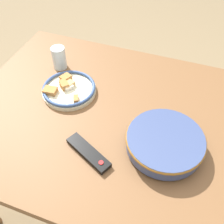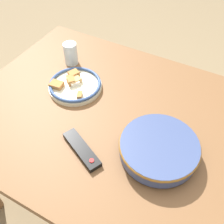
% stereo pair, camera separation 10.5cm
% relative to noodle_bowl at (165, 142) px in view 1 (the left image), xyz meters
% --- Properties ---
extents(ground_plane, '(8.00, 8.00, 0.00)m').
position_rel_noodle_bowl_xyz_m(ground_plane, '(0.27, -0.09, -0.75)').
color(ground_plane, '#7F6B4C').
extents(dining_table, '(1.19, 0.94, 0.71)m').
position_rel_noodle_bowl_xyz_m(dining_table, '(0.27, -0.09, -0.12)').
color(dining_table, brown).
rests_on(dining_table, ground_plane).
extents(noodle_bowl, '(0.29, 0.29, 0.07)m').
position_rel_noodle_bowl_xyz_m(noodle_bowl, '(0.00, 0.00, 0.00)').
color(noodle_bowl, '#384775').
rests_on(noodle_bowl, dining_table).
extents(food_plate, '(0.24, 0.24, 0.05)m').
position_rel_noodle_bowl_xyz_m(food_plate, '(0.47, -0.16, -0.02)').
color(food_plate, beige).
rests_on(food_plate, dining_table).
extents(tv_remote, '(0.20, 0.13, 0.02)m').
position_rel_noodle_bowl_xyz_m(tv_remote, '(0.25, 0.12, -0.03)').
color(tv_remote, black).
rests_on(tv_remote, dining_table).
extents(drinking_glass, '(0.07, 0.07, 0.11)m').
position_rel_noodle_bowl_xyz_m(drinking_glass, '(0.59, -0.30, 0.02)').
color(drinking_glass, silver).
rests_on(drinking_glass, dining_table).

